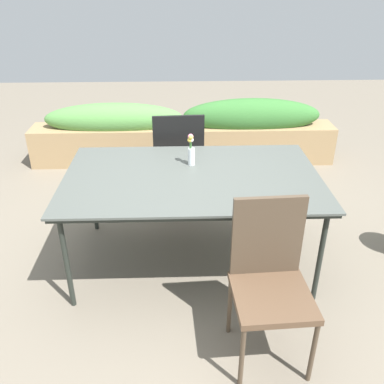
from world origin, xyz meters
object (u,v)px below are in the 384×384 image
dining_table (192,180)px  chair_near_right (270,274)px  chair_far_side (178,154)px  flower_vase (191,150)px  planter_box (185,133)px

dining_table → chair_near_right: size_ratio=1.89×
chair_far_side → flower_vase: (0.10, -0.67, 0.31)m
chair_near_right → flower_vase: flower_vase is taller
dining_table → chair_far_side: (-0.10, 0.86, -0.16)m
chair_far_side → flower_vase: bearing=-84.6°
flower_vase → dining_table: bearing=-90.0°
dining_table → flower_vase: bearing=90.0°
chair_near_right → flower_vase: (-0.41, 1.05, 0.32)m
dining_table → chair_far_side: 0.88m
dining_table → planter_box: planter_box is taller
planter_box → chair_near_right: bearing=-81.4°
flower_vase → planter_box: 1.84m
chair_far_side → planter_box: chair_far_side is taller
dining_table → chair_far_side: size_ratio=1.91×
dining_table → planter_box: 1.99m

